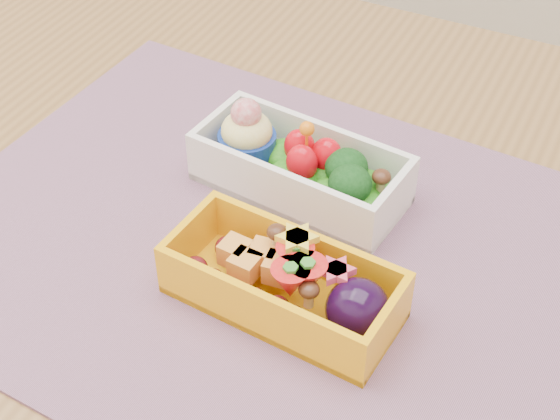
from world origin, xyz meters
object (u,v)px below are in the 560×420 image
at_px(table, 308,346).
at_px(placemat, 268,248).
at_px(bento_yellow, 287,283).
at_px(bento_white, 299,167).

height_order(table, placemat, placemat).
height_order(table, bento_yellow, bento_yellow).
distance_m(table, bento_white, 0.15).
bearing_deg(table, bento_yellow, -85.31).
relative_size(placemat, bento_yellow, 3.06).
xyz_separation_m(placemat, bento_white, (-0.01, 0.07, 0.03)).
distance_m(table, bento_yellow, 0.13).
bearing_deg(bento_yellow, placemat, 134.39).
xyz_separation_m(bento_white, bento_yellow, (0.05, -0.12, -0.00)).
distance_m(placemat, bento_white, 0.08).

